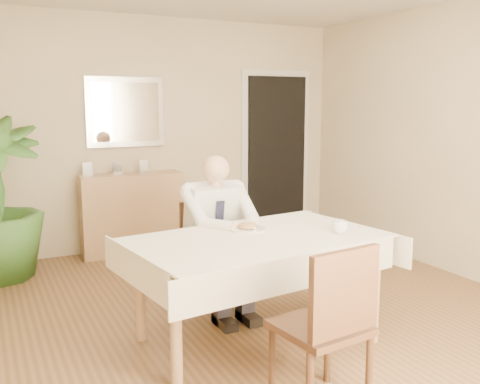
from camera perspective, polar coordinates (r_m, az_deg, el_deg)
name	(u,v)px	position (r m, az deg, el deg)	size (l,w,h in m)	color
room	(261,151)	(3.88, 2.29, 4.34)	(5.00, 5.02, 2.60)	brown
doorway	(276,155)	(6.80, 3.86, 3.98)	(0.96, 0.07, 2.10)	silver
mirror	(125,112)	(6.05, -12.12, 8.34)	(0.86, 0.04, 0.76)	silver
dining_table	(257,249)	(3.66, 1.85, -6.05)	(1.85, 1.24, 0.75)	tan
chair_far	(208,246)	(4.47, -3.47, -5.82)	(0.40, 0.41, 0.84)	#3B2013
chair_near	(330,320)	(2.91, 9.56, -13.29)	(0.49, 0.49, 0.93)	#3B2013
seated_man	(221,227)	(4.17, -2.00, -3.79)	(0.48, 0.72, 1.24)	white
plate	(248,229)	(3.81, 0.85, -3.99)	(0.26, 0.26, 0.02)	white
food	(248,226)	(3.80, 0.85, -3.66)	(0.14, 0.14, 0.06)	brown
knife	(257,228)	(3.77, 1.81, -3.86)	(0.01, 0.01, 0.13)	silver
fork	(247,229)	(3.73, 0.72, -3.99)	(0.01, 0.01, 0.13)	silver
coffee_mug	(340,227)	(3.78, 10.63, -3.67)	(0.11, 0.11, 0.09)	white
sideboard	(132,213)	(6.03, -11.41, -2.24)	(1.11, 0.38, 0.89)	tan
photo_frame_left	(87,169)	(5.90, -15.96, 2.37)	(0.10, 0.02, 0.14)	silver
photo_frame_center	(117,168)	(5.91, -12.96, 2.52)	(0.10, 0.02, 0.14)	silver
photo_frame_right	(144,166)	(6.01, -10.22, 2.71)	(0.10, 0.02, 0.14)	silver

